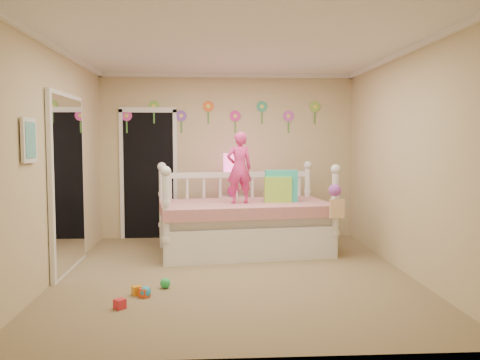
{
  "coord_description": "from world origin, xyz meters",
  "views": [
    {
      "loc": [
        -0.28,
        -5.67,
        1.54
      ],
      "look_at": [
        0.1,
        0.6,
        1.05
      ],
      "focal_mm": 37.22,
      "sensor_mm": 36.0,
      "label": 1
    }
  ],
  "objects": [
    {
      "name": "back_wall",
      "position": [
        0.0,
        2.25,
        1.3
      ],
      "size": [
        4.0,
        0.01,
        2.6
      ],
      "primitive_type": "cube",
      "color": "tan",
      "rests_on": "floor"
    },
    {
      "name": "mirror_closet",
      "position": [
        -1.96,
        0.3,
        1.05
      ],
      "size": [
        0.07,
        1.3,
        2.1
      ],
      "primitive_type": "cube",
      "color": "white",
      "rests_on": "left_wall"
    },
    {
      "name": "toy_scatter",
      "position": [
        -1.08,
        -0.61,
        0.06
      ],
      "size": [
        1.17,
        1.49,
        0.11
      ],
      "primitive_type": null,
      "rotation": [
        0.0,
        0.0,
        -0.32
      ],
      "color": "#996666",
      "rests_on": "floor"
    },
    {
      "name": "crown_molding",
      "position": [
        0.0,
        0.0,
        2.57
      ],
      "size": [
        4.0,
        4.5,
        0.06
      ],
      "primitive_type": null,
      "color": "white",
      "rests_on": "ceiling"
    },
    {
      "name": "closet_doorway",
      "position": [
        -1.25,
        2.23,
        1.03
      ],
      "size": [
        0.9,
        0.04,
        2.07
      ],
      "primitive_type": "cube",
      "color": "black",
      "rests_on": "back_wall"
    },
    {
      "name": "flower_decals",
      "position": [
        -0.09,
        2.24,
        1.94
      ],
      "size": [
        3.4,
        0.02,
        0.5
      ],
      "primitive_type": null,
      "color": "#B2668C",
      "rests_on": "back_wall"
    },
    {
      "name": "left_wall",
      "position": [
        -2.0,
        0.0,
        1.3
      ],
      "size": [
        0.01,
        4.5,
        2.6
      ],
      "primitive_type": "cube",
      "color": "tan",
      "rests_on": "floor"
    },
    {
      "name": "ceiling",
      "position": [
        0.0,
        0.0,
        2.6
      ],
      "size": [
        4.0,
        4.5,
        0.01
      ],
      "primitive_type": "cube",
      "color": "white",
      "rests_on": "floor"
    },
    {
      "name": "pillow_turquoise",
      "position": [
        0.7,
        1.13,
        0.92
      ],
      "size": [
        0.44,
        0.16,
        0.44
      ],
      "primitive_type": "cube",
      "rotation": [
        0.0,
        0.0,
        -0.01
      ],
      "color": "#24B89A",
      "rests_on": "daybed"
    },
    {
      "name": "wall_picture",
      "position": [
        -1.97,
        -0.9,
        1.55
      ],
      "size": [
        0.05,
        0.34,
        0.42
      ],
      "primitive_type": "cube",
      "color": "white",
      "rests_on": "left_wall"
    },
    {
      "name": "floor",
      "position": [
        0.0,
        0.0,
        0.0
      ],
      "size": [
        4.0,
        4.5,
        0.01
      ],
      "primitive_type": "cube",
      "color": "#7F684C",
      "rests_on": "ground"
    },
    {
      "name": "right_wall",
      "position": [
        2.0,
        0.0,
        1.3
      ],
      "size": [
        0.01,
        4.5,
        2.6
      ],
      "primitive_type": "cube",
      "color": "tan",
      "rests_on": "floor"
    },
    {
      "name": "table_lamp",
      "position": [
        0.07,
        1.83,
        1.13
      ],
      "size": [
        0.3,
        0.3,
        0.66
      ],
      "color": "#E31E8D",
      "rests_on": "nightstand"
    },
    {
      "name": "nightstand",
      "position": [
        0.07,
        1.83,
        0.35
      ],
      "size": [
        0.43,
        0.33,
        0.7
      ],
      "primitive_type": "cube",
      "rotation": [
        0.0,
        0.0,
        0.03
      ],
      "color": "white",
      "rests_on": "floor"
    },
    {
      "name": "child",
      "position": [
        0.11,
        0.99,
        1.18
      ],
      "size": [
        0.39,
        0.3,
        0.96
      ],
      "primitive_type": "imported",
      "rotation": [
        0.0,
        0.0,
        3.35
      ],
      "color": "#E93488",
      "rests_on": "daybed"
    },
    {
      "name": "daybed",
      "position": [
        0.2,
        1.11,
        0.63
      ],
      "size": [
        2.48,
        1.56,
        1.26
      ],
      "primitive_type": null,
      "rotation": [
        0.0,
        0.0,
        0.14
      ],
      "color": "white",
      "rests_on": "floor"
    },
    {
      "name": "pillow_lime",
      "position": [
        0.65,
        1.09,
        0.88
      ],
      "size": [
        0.37,
        0.14,
        0.35
      ],
      "primitive_type": "cube",
      "rotation": [
        0.0,
        0.0,
        0.0
      ],
      "color": "#9ADE43",
      "rests_on": "daybed"
    },
    {
      "name": "hanging_bag",
      "position": [
        1.3,
        0.51,
        0.77
      ],
      "size": [
        0.2,
        0.16,
        0.36
      ],
      "primitive_type": null,
      "color": "beige",
      "rests_on": "daybed"
    }
  ]
}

